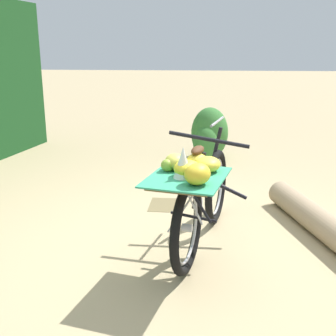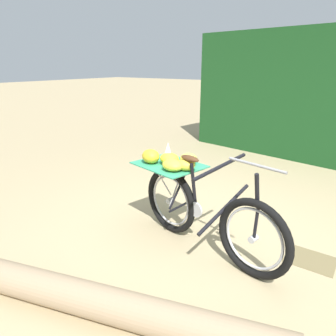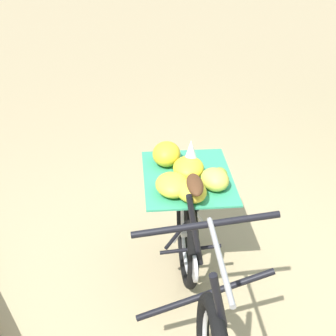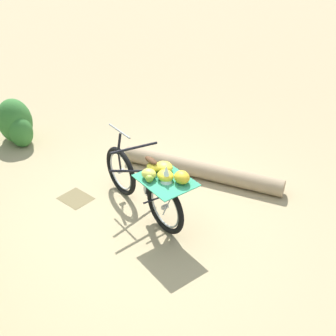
% 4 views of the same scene
% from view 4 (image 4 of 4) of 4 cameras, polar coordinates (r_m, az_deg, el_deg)
% --- Properties ---
extents(ground_plane, '(60.00, 60.00, 0.00)m').
position_cam_4_polar(ground_plane, '(5.59, -4.54, -7.06)').
color(ground_plane, tan).
extents(bicycle, '(1.80, 0.85, 1.03)m').
position_cam_4_polar(bicycle, '(5.35, -2.85, -2.17)').
color(bicycle, black).
rests_on(bicycle, ground_plane).
extents(fallen_log, '(2.51, 0.95, 0.26)m').
position_cam_4_polar(fallen_log, '(6.37, 4.51, -0.26)').
color(fallen_log, '#9E8466').
rests_on(fallen_log, ground_plane).
extents(shrub_cluster, '(0.84, 0.58, 0.80)m').
position_cam_4_polar(shrub_cluster, '(7.74, -20.29, 5.77)').
color(shrub_cluster, '#387533').
rests_on(shrub_cluster, ground_plane).
extents(leaf_litter_patch, '(0.44, 0.36, 0.01)m').
position_cam_4_polar(leaf_litter_patch, '(6.09, -12.62, -4.11)').
color(leaf_litter_patch, olive).
rests_on(leaf_litter_patch, ground_plane).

